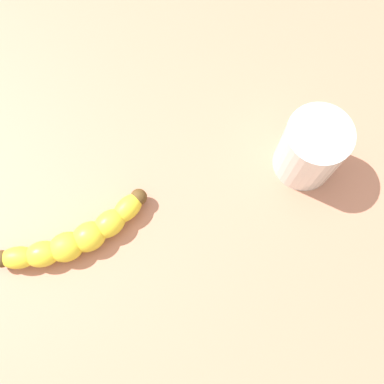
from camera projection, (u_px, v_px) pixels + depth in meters
The scene contains 3 objects.
wooden_tabletop at pixel (167, 201), 61.09cm from camera, with size 120.00×120.00×3.00cm, color #B57359.
banana at pixel (76, 238), 56.19cm from camera, with size 9.84×19.11×3.68cm.
smoothie_glass at pixel (310, 150), 56.86cm from camera, with size 8.04×8.04×9.56cm.
Camera 1 is at (-13.88, 10.39, 60.19)cm, focal length 42.31 mm.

